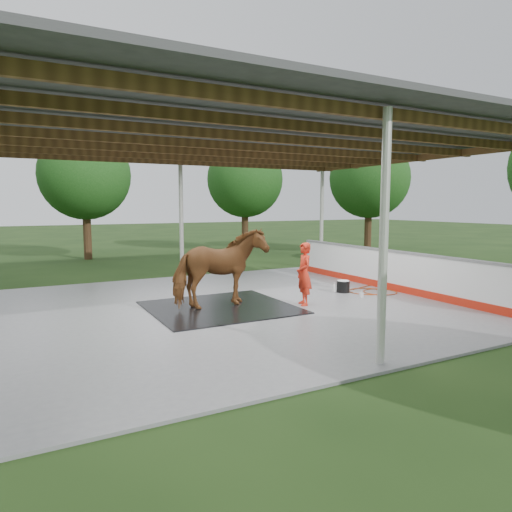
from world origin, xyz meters
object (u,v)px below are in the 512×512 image
horse (220,268)px  dasher_board (386,270)px  handler (304,274)px  wash_bucket (343,286)px

horse → dasher_board: bearing=-93.3°
horse → handler: size_ratio=1.44×
horse → handler: 2.05m
dasher_board → horse: horse is taller
dasher_board → horse: (-5.27, -0.06, 0.41)m
dasher_board → wash_bucket: bearing=175.5°
handler → wash_bucket: handler is taller
horse → wash_bucket: bearing=-91.3°
handler → horse: bearing=-93.3°
dasher_board → handler: size_ratio=5.24×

